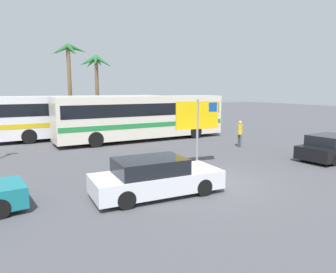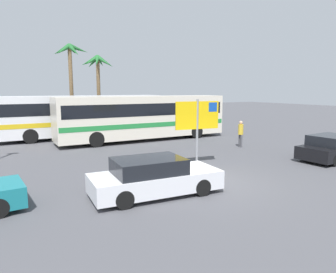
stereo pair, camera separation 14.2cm
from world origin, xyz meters
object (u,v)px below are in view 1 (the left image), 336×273
Objects in this scene: pedestrian_crossing_lot at (240,132)px; car_white at (155,177)px; ferry_sign at (198,118)px; car_black at (332,148)px; bus_front_coach at (143,116)px; bus_rear_coach at (81,114)px.

car_white is at bearing 37.51° from pedestrian_crossing_lot.
car_black is at bearing -10.80° from ferry_sign.
pedestrian_crossing_lot is at bearing -52.98° from bus_front_coach.
bus_front_coach is 2.68× the size of car_white.
ferry_sign is at bearing 39.43° from car_white.
ferry_sign reaches higher than bus_front_coach.
bus_front_coach is at bearing -46.97° from pedestrian_crossing_lot.
bus_rear_coach is 17.03m from car_black.
ferry_sign reaches higher than bus_rear_coach.
bus_front_coach is at bearing 70.66° from car_white.
bus_front_coach is at bearing 114.75° from car_black.
bus_rear_coach reaches higher than car_white.
ferry_sign is 6.03m from pedestrian_crossing_lot.
bus_front_coach is 7.33× the size of pedestrian_crossing_lot.
car_black is (9.42, -14.14, -1.15)m from bus_rear_coach.
car_white is (-10.51, -0.32, 0.00)m from car_black.
ferry_sign is (2.55, -11.83, 0.54)m from bus_rear_coach.
car_black is 2.48× the size of pedestrian_crossing_lot.
ferry_sign is at bearing 34.17° from pedestrian_crossing_lot.
car_white is at bearing -112.88° from bus_front_coach.
bus_front_coach reaches higher than pedestrian_crossing_lot.
car_black and car_white have the same top height.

